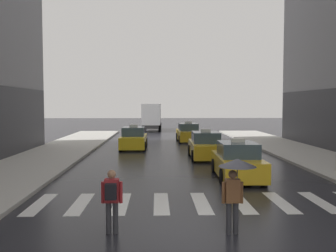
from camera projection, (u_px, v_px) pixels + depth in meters
ground_plane at (215, 234)px, 9.57m from camera, size 160.00×160.00×0.00m
crosswalk_markings at (201, 203)px, 12.56m from camera, size 11.30×2.80×0.01m
taxi_lead at (237, 162)px, 16.79m from camera, size 2.01×4.58×1.80m
taxi_second at (205, 146)px, 23.02m from camera, size 1.98×4.56×1.80m
taxi_third at (134, 139)px, 27.88m from camera, size 1.97×4.56×1.80m
taxi_fourth at (188, 133)px, 33.19m from camera, size 2.01×4.58×1.80m
box_truck at (152, 116)px, 46.77m from camera, size 2.43×7.60×3.35m
pedestrian_with_umbrella at (236, 175)px, 9.48m from camera, size 0.96×0.96×1.94m
pedestrian_with_backpack at (112, 197)px, 9.49m from camera, size 0.55×0.43×1.65m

